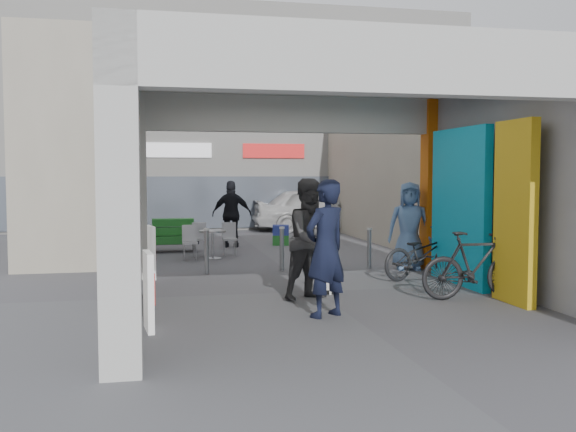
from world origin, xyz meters
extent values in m
plane|color=#515156|center=(0.00, 0.00, 0.00)|extent=(90.00, 90.00, 0.00)
cube|color=#B4B4AF|center=(-3.00, -4.00, 1.75)|extent=(0.40, 0.40, 3.50)
cube|color=#B4B4AF|center=(-3.00, 2.00, 1.75)|extent=(0.40, 0.40, 3.50)
cube|color=#D15D0C|center=(3.00, 2.00, 1.75)|extent=(0.40, 0.40, 3.50)
plane|color=silver|center=(-3.00, -1.00, 1.75)|extent=(0.00, 6.40, 6.40)
plane|color=#97979C|center=(3.00, -1.00, 1.75)|extent=(0.00, 6.40, 6.40)
cube|color=#0C99C0|center=(2.70, 0.20, 1.40)|extent=(0.15, 2.00, 2.80)
cube|color=gold|center=(2.70, -1.60, 1.40)|extent=(0.15, 1.00, 2.80)
plane|color=#A7A7A2|center=(0.00, -1.00, 3.50)|extent=(6.40, 6.40, 0.00)
cube|color=#B4B4AF|center=(0.00, 2.05, 3.15)|extent=(6.40, 0.30, 0.70)
cube|color=#B4B4AF|center=(0.00, -4.05, 3.15)|extent=(6.40, 0.30, 0.70)
cube|color=white|center=(0.00, 2.22, 3.10)|extent=(4.20, 0.05, 0.55)
cube|color=silver|center=(0.00, 14.00, 4.00)|extent=(18.00, 4.00, 8.00)
cube|color=#515966|center=(0.00, 11.95, 1.00)|extent=(16.20, 0.06, 1.80)
cube|color=white|center=(-2.00, 11.96, 2.80)|extent=(2.60, 0.06, 0.50)
cube|color=red|center=(1.50, 11.96, 2.80)|extent=(2.20, 0.06, 0.50)
cube|color=#A69D89|center=(-4.50, 7.50, 2.50)|extent=(2.00, 9.00, 5.00)
cube|color=#A69D89|center=(4.50, 7.50, 2.50)|extent=(2.00, 9.00, 5.00)
cylinder|color=gray|center=(-1.66, 2.27, 0.44)|extent=(0.09, 0.09, 0.89)
cylinder|color=gray|center=(-0.12, 2.40, 0.44)|extent=(0.09, 0.09, 0.88)
cylinder|color=gray|center=(1.74, 2.33, 0.42)|extent=(0.09, 0.09, 0.83)
cube|color=white|center=(-2.75, -2.18, 0.50)|extent=(0.14, 0.56, 1.00)
cube|color=red|center=(-2.71, -2.18, 0.55)|extent=(0.08, 0.39, 0.40)
cube|color=white|center=(-2.75, 1.98, 0.50)|extent=(0.20, 0.55, 1.00)
cube|color=red|center=(-2.71, 1.98, 0.55)|extent=(0.13, 0.38, 0.40)
cylinder|color=#9F9EA3|center=(-1.33, 4.57, 0.32)|extent=(0.05, 0.05, 0.65)
cylinder|color=#9F9EA3|center=(-1.33, 4.57, 0.01)|extent=(0.40, 0.40, 0.02)
cylinder|color=#9F9EA3|center=(-1.33, 4.57, 0.65)|extent=(0.63, 0.63, 0.04)
cube|color=#9F9EA3|center=(-1.87, 4.39, 0.20)|extent=(0.34, 0.34, 0.40)
cube|color=#9F9EA3|center=(-1.87, 4.55, 0.60)|extent=(0.34, 0.04, 0.40)
cube|color=#9F9EA3|center=(-0.89, 5.02, 0.20)|extent=(0.34, 0.34, 0.40)
cube|color=#9F9EA3|center=(-0.89, 5.18, 0.60)|extent=(0.34, 0.04, 0.40)
cube|color=#9F9EA3|center=(-1.60, 5.11, 0.20)|extent=(0.34, 0.34, 0.40)
cube|color=#9F9EA3|center=(-1.60, 5.27, 0.60)|extent=(0.34, 0.04, 0.40)
cube|color=black|center=(-2.20, 6.14, 0.16)|extent=(1.27, 0.63, 0.32)
cube|color=#1A5D22|center=(-2.20, 5.98, 0.32)|extent=(1.05, 0.37, 0.19)
cube|color=#1A5D22|center=(-2.20, 6.14, 0.53)|extent=(1.05, 0.37, 0.19)
cube|color=#1A5D22|center=(-2.20, 6.30, 0.74)|extent=(1.05, 0.37, 0.19)
cube|color=#1A5D22|center=(0.79, 7.08, 0.14)|extent=(0.51, 0.43, 0.28)
cube|color=navy|center=(0.79, 7.08, 0.42)|extent=(0.51, 0.43, 0.28)
cube|color=black|center=(0.09, -0.17, 0.11)|extent=(0.22, 0.29, 0.22)
cube|color=black|center=(0.09, -0.29, 0.27)|extent=(0.17, 0.15, 0.33)
cube|color=silver|center=(0.09, -0.37, 0.24)|extent=(0.14, 0.03, 0.31)
cylinder|color=silver|center=(0.04, -0.35, 0.13)|extent=(0.04, 0.04, 0.26)
cylinder|color=silver|center=(0.14, -0.35, 0.13)|extent=(0.04, 0.04, 0.26)
sphere|color=black|center=(0.09, -0.31, 0.47)|extent=(0.17, 0.17, 0.17)
cube|color=silver|center=(0.09, -0.40, 0.46)|extent=(0.07, 0.11, 0.05)
cone|color=black|center=(0.05, -0.27, 0.56)|extent=(0.06, 0.06, 0.07)
cone|color=black|center=(0.14, -0.27, 0.56)|extent=(0.06, 0.06, 0.07)
imported|color=black|center=(-0.35, -1.89, 0.95)|extent=(0.83, 0.74, 1.91)
imported|color=#38383B|center=(-0.24, -0.63, 0.96)|extent=(1.15, 1.06, 1.91)
imported|color=#5C80B4|center=(2.50, 2.02, 0.91)|extent=(1.02, 0.81, 1.82)
imported|color=black|center=(-0.61, 6.84, 0.90)|extent=(1.11, 0.58, 1.80)
imported|color=black|center=(2.30, 0.87, 0.48)|extent=(1.94, 1.19, 0.96)
imported|color=black|center=(2.30, -1.16, 0.54)|extent=(1.81, 0.54, 1.08)
imported|color=silver|center=(2.90, 11.20, 0.76)|extent=(4.57, 2.05, 1.53)
camera|label=1|loc=(-2.67, -10.40, 1.98)|focal=40.00mm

